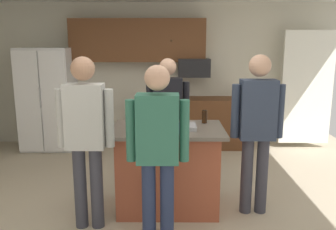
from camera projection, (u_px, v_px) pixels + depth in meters
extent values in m
plane|color=#B7A88E|center=(154.00, 208.00, 4.14)|extent=(7.04, 7.04, 0.00)
cube|color=beige|center=(161.00, 74.00, 6.61)|extent=(6.40, 0.10, 2.60)
cube|color=white|center=(307.00, 88.00, 6.24)|extent=(0.90, 0.06, 2.00)
cube|color=brown|center=(138.00, 40.00, 6.29)|extent=(2.40, 0.35, 0.75)
sphere|color=#4C3823|center=(171.00, 40.00, 6.10)|extent=(0.04, 0.04, 0.04)
cube|color=brown|center=(193.00, 123.00, 6.47)|extent=(1.80, 0.60, 0.90)
sphere|color=#4C3823|center=(220.00, 127.00, 6.15)|extent=(0.04, 0.04, 0.04)
cube|color=white|center=(49.00, 99.00, 6.32)|extent=(0.90, 0.70, 1.80)
cube|color=white|center=(28.00, 102.00, 5.96)|extent=(0.42, 0.04, 1.72)
cube|color=white|center=(54.00, 102.00, 5.95)|extent=(0.42, 0.04, 1.72)
cylinder|color=#B2B2B7|center=(40.00, 97.00, 5.91)|extent=(0.02, 0.02, 0.35)
cube|color=black|center=(194.00, 68.00, 6.28)|extent=(0.56, 0.40, 0.32)
cube|color=#9E4C33|center=(168.00, 171.00, 4.04)|extent=(1.11, 0.68, 0.93)
cube|color=#60564C|center=(168.00, 130.00, 3.94)|extent=(1.25, 0.82, 0.04)
cylinder|color=#232D4C|center=(149.00, 204.00, 3.30)|extent=(0.13, 0.13, 0.83)
cylinder|color=#232D4C|center=(167.00, 204.00, 3.30)|extent=(0.13, 0.13, 0.83)
cube|color=#2D6651|center=(158.00, 129.00, 3.15)|extent=(0.38, 0.22, 0.63)
sphere|color=tan|center=(157.00, 78.00, 3.06)|extent=(0.23, 0.23, 0.23)
cylinder|color=#2D6651|center=(131.00, 131.00, 3.16)|extent=(0.09, 0.09, 0.56)
cylinder|color=#2D6651|center=(184.00, 131.00, 3.16)|extent=(0.09, 0.09, 0.56)
cylinder|color=#383842|center=(247.00, 176.00, 3.96)|extent=(0.13, 0.13, 0.87)
cylinder|color=#383842|center=(262.00, 176.00, 3.96)|extent=(0.13, 0.13, 0.87)
cube|color=#2D384C|center=(258.00, 110.00, 3.80)|extent=(0.38, 0.22, 0.65)
sphere|color=tan|center=(260.00, 66.00, 3.70)|extent=(0.23, 0.23, 0.23)
cylinder|color=#2D384C|center=(235.00, 111.00, 3.81)|extent=(0.09, 0.09, 0.58)
cylinder|color=#2D384C|center=(280.00, 111.00, 3.80)|extent=(0.09, 0.09, 0.58)
cylinder|color=#383842|center=(80.00, 188.00, 3.64)|extent=(0.13, 0.13, 0.86)
cylinder|color=#383842|center=(97.00, 188.00, 3.64)|extent=(0.13, 0.13, 0.86)
cube|color=#B7B7B2|center=(85.00, 116.00, 3.48)|extent=(0.38, 0.22, 0.65)
sphere|color=tan|center=(83.00, 69.00, 3.39)|extent=(0.23, 0.23, 0.23)
cylinder|color=#B7B7B2|center=(61.00, 118.00, 3.49)|extent=(0.09, 0.09, 0.58)
cylinder|color=#B7B7B2|center=(109.00, 118.00, 3.49)|extent=(0.09, 0.09, 0.58)
cylinder|color=#232D4C|center=(162.00, 154.00, 4.79)|extent=(0.13, 0.13, 0.83)
cylinder|color=#232D4C|center=(174.00, 154.00, 4.79)|extent=(0.13, 0.13, 0.83)
cube|color=black|center=(168.00, 101.00, 4.64)|extent=(0.38, 0.22, 0.62)
sphere|color=tan|center=(168.00, 67.00, 4.55)|extent=(0.22, 0.22, 0.22)
cylinder|color=black|center=(150.00, 103.00, 4.65)|extent=(0.09, 0.09, 0.56)
cylinder|color=black|center=(186.00, 103.00, 4.64)|extent=(0.09, 0.09, 0.56)
cylinder|color=black|center=(133.00, 119.00, 4.05)|extent=(0.06, 0.06, 0.13)
cylinder|color=black|center=(163.00, 127.00, 3.66)|extent=(0.06, 0.06, 0.16)
cylinder|color=black|center=(205.00, 117.00, 4.15)|extent=(0.06, 0.06, 0.15)
cylinder|color=#4C6B99|center=(176.00, 128.00, 3.71)|extent=(0.09, 0.09, 0.11)
torus|color=#4C6B99|center=(182.00, 128.00, 3.70)|extent=(0.06, 0.01, 0.06)
cylinder|color=black|center=(149.00, 124.00, 3.82)|extent=(0.07, 0.07, 0.13)
cylinder|color=black|center=(135.00, 122.00, 3.88)|extent=(0.07, 0.07, 0.16)
cylinder|color=white|center=(150.00, 122.00, 4.01)|extent=(0.09, 0.09, 0.10)
torus|color=white|center=(155.00, 122.00, 4.00)|extent=(0.06, 0.01, 0.06)
cube|color=#B7B7BC|center=(176.00, 127.00, 3.91)|extent=(0.44, 0.30, 0.02)
cube|color=#A8A8AD|center=(176.00, 126.00, 3.91)|extent=(0.44, 0.30, 0.02)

